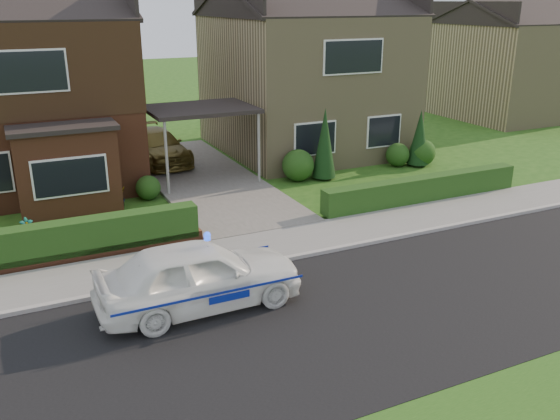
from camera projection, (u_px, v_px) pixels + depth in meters
ground at (362, 310)px, 13.00m from camera, size 120.00×120.00×0.00m
road at (362, 310)px, 13.00m from camera, size 60.00×6.00×0.02m
kerb at (299, 256)px, 15.57m from camera, size 60.00×0.16×0.12m
sidewalk at (282, 243)px, 16.47m from camera, size 60.00×2.00×0.10m
driveway at (203, 179)px, 22.34m from camera, size 3.80×12.00×0.12m
house_left at (19, 77)px, 21.22m from camera, size 7.50×9.53×7.25m
house_right at (304, 66)px, 26.02m from camera, size 7.50×8.06×7.25m
carport_link at (200, 110)px, 21.43m from camera, size 3.80×3.00×2.77m
dwarf_wall at (57, 259)px, 15.11m from camera, size 7.70×0.25×0.36m
hedge_left at (57, 264)px, 15.29m from camera, size 7.50×0.55×0.90m
hedge_right at (421, 203)px, 19.89m from camera, size 7.50×0.55×0.80m
shrub_left_mid at (101, 190)px, 19.08m from camera, size 1.32×1.32×1.32m
shrub_left_near at (148, 188)px, 20.06m from camera, size 0.84×0.84×0.84m
shrub_right_near at (298, 165)px, 22.09m from camera, size 1.20×1.20×1.20m
shrub_right_mid at (398, 155)px, 24.07m from camera, size 0.96×0.96×0.96m
shrub_right_far at (422, 152)px, 24.20m from camera, size 1.08×1.08×1.08m
conifer_a at (325, 145)px, 22.09m from camera, size 0.90×0.90×2.60m
conifer_b at (419, 139)px, 23.93m from camera, size 0.90×0.90×2.20m
neighbour_right at (508, 71)px, 33.81m from camera, size 6.50×7.00×5.20m
police_car at (199, 275)px, 12.90m from camera, size 4.13×4.51×1.70m
driveway_car at (156, 146)px, 24.18m from camera, size 2.22×4.68×1.32m
potted_plant_a at (28, 230)px, 16.56m from camera, size 0.41×0.33×0.69m
potted_plant_b at (121, 198)px, 19.14m from camera, size 0.53×0.52×0.74m
potted_plant_c at (171, 225)px, 16.92m from camera, size 0.56×0.56×0.73m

